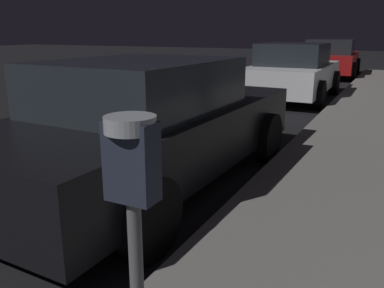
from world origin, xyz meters
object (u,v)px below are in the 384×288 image
at_px(parking_meter, 133,197).
at_px(car_black, 149,124).
at_px(car_red, 331,58).
at_px(car_white, 293,72).

height_order(parking_meter, car_black, same).
relative_size(parking_meter, car_black, 0.28).
xyz_separation_m(parking_meter, car_red, (-1.63, 15.65, -0.41)).
bearing_deg(car_black, car_white, 89.98).
height_order(car_white, car_red, same).
relative_size(car_black, car_red, 1.06).
bearing_deg(car_white, parking_meter, -80.24).
distance_m(parking_meter, car_black, 3.12).
relative_size(car_black, car_white, 1.14).
bearing_deg(car_white, car_red, 89.98).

